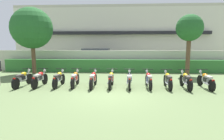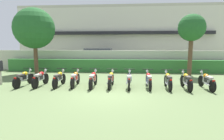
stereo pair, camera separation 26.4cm
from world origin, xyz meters
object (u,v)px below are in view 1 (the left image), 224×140
Objects in this scene: tree_far_side at (190,29)px; motorcycle_in_row_7 at (149,79)px; motorcycle_in_row_1 at (40,79)px; motorcycle_in_row_4 at (93,79)px; motorcycle_in_row_10 at (206,80)px; motorcycle_in_row_3 at (75,79)px; parked_car at (98,58)px; motorcycle_in_row_5 at (111,79)px; motorcycle_in_row_2 at (59,79)px; tree_near_inspector at (32,28)px; motorcycle_in_row_6 at (129,79)px; motorcycle_in_row_9 at (186,80)px; motorcycle_in_row_0 at (23,79)px; motorcycle_in_row_8 at (168,80)px.

motorcycle_in_row_7 is (-3.51, -4.45, -3.00)m from tree_far_side.
motorcycle_in_row_1 is (-9.47, -4.56, -3.00)m from tree_far_side.
motorcycle_in_row_4 reaches higher than motorcycle_in_row_10.
tree_far_side is 9.23m from motorcycle_in_row_3.
motorcycle_in_row_5 is (2.00, -9.29, -0.48)m from parked_car.
parked_car is 9.33m from motorcycle_in_row_2.
tree_near_inspector is at bearing 29.93° from motorcycle_in_row_1.
motorcycle_in_row_4 is at bearing 90.92° from motorcycle_in_row_7.
motorcycle_in_row_6 reaches higher than motorcycle_in_row_1.
motorcycle_in_row_1 is 7.89m from motorcycle_in_row_9.
motorcycle_in_row_0 is 2.89m from motorcycle_in_row_3.
motorcycle_in_row_4 is 3.99m from motorcycle_in_row_8.
tree_far_side reaches higher than motorcycle_in_row_0.
motorcycle_in_row_0 is at bearing 91.77° from motorcycle_in_row_3.
tree_far_side reaches higher than motorcycle_in_row_5.
motorcycle_in_row_1 is 1.01× the size of motorcycle_in_row_3.
parked_car is 2.44× the size of motorcycle_in_row_3.
motorcycle_in_row_7 is (2.02, 0.05, -0.01)m from motorcycle_in_row_5.
parked_car reaches higher than motorcycle_in_row_6.
motorcycle_in_row_8 is 1.98m from motorcycle_in_row_10.
parked_car is 9.56m from motorcycle_in_row_1.
motorcycle_in_row_4 is 0.97m from motorcycle_in_row_5.
motorcycle_in_row_0 is 3.92m from motorcycle_in_row_4.
motorcycle_in_row_10 is (7.00, -9.26, -0.49)m from parked_car.
motorcycle_in_row_9 is at bearing -88.33° from motorcycle_in_row_5.
motorcycle_in_row_5 is at bearing -94.22° from motorcycle_in_row_3.
motorcycle_in_row_10 is (5.01, 0.02, -0.00)m from motorcycle_in_row_5.
tree_far_side reaches higher than motorcycle_in_row_6.
parked_car is at bearing 32.61° from motorcycle_in_row_9.
tree_near_inspector is at bearing 51.26° from motorcycle_in_row_4.
motorcycle_in_row_0 is at bearing -71.16° from tree_near_inspector.
parked_car is at bearing 147.54° from tree_far_side.
motorcycle_in_row_8 is at bearing 87.44° from motorcycle_in_row_9.
motorcycle_in_row_3 is 1.05m from motorcycle_in_row_4.
motorcycle_in_row_6 is (0.99, -0.05, 0.00)m from motorcycle_in_row_5.
motorcycle_in_row_4 is (1.03, -9.35, -0.48)m from parked_car.
tree_far_side is 2.32× the size of motorcycle_in_row_10.
motorcycle_in_row_6 is 2.04m from motorcycle_in_row_8.
parked_car is 7.03m from tree_near_inspector.
motorcycle_in_row_1 is 4.92m from motorcycle_in_row_6.
tree_near_inspector is 10.97m from motorcycle_in_row_8.
motorcycle_in_row_4 is 0.99× the size of motorcycle_in_row_9.
tree_near_inspector is (-4.47, -4.75, 2.61)m from parked_car.
motorcycle_in_row_1 reaches higher than motorcycle_in_row_10.
tree_near_inspector is 6.09m from motorcycle_in_row_1.
motorcycle_in_row_8 is at bearing -25.59° from tree_near_inspector.
parked_car reaches higher than motorcycle_in_row_4.
parked_car is 9.22m from motorcycle_in_row_3.
motorcycle_in_row_2 is at bearing 88.19° from motorcycle_in_row_10.
motorcycle_in_row_9 reaches higher than motorcycle_in_row_8.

